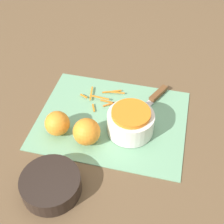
% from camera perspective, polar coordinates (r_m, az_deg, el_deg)
% --- Properties ---
extents(ground_plane, '(4.00, 4.00, 0.00)m').
position_cam_1_polar(ground_plane, '(1.03, -0.00, -1.40)').
color(ground_plane, brown).
extents(cutting_board, '(0.48, 0.38, 0.01)m').
position_cam_1_polar(cutting_board, '(1.03, -0.00, -1.29)').
color(cutting_board, '#75AD84').
rests_on(cutting_board, ground_plane).
extents(bowl_speckled, '(0.15, 0.15, 0.08)m').
position_cam_1_polar(bowl_speckled, '(0.96, 3.41, -1.73)').
color(bowl_speckled, silver).
rests_on(bowl_speckled, cutting_board).
extents(bowl_dark, '(0.16, 0.16, 0.05)m').
position_cam_1_polar(bowl_dark, '(0.86, -11.10, -12.89)').
color(bowl_dark, black).
rests_on(bowl_dark, ground_plane).
extents(knife, '(0.12, 0.22, 0.02)m').
position_cam_1_polar(knife, '(1.09, 7.63, 2.53)').
color(knife, brown).
rests_on(knife, cutting_board).
extents(orange_left, '(0.08, 0.08, 0.08)m').
position_cam_1_polar(orange_left, '(0.97, -9.96, -2.06)').
color(orange_left, orange).
rests_on(orange_left, cutting_board).
extents(orange_right, '(0.08, 0.08, 0.08)m').
position_cam_1_polar(orange_right, '(0.93, -4.65, -3.62)').
color(orange_right, orange).
rests_on(orange_right, cutting_board).
extents(peel_pile, '(0.15, 0.13, 0.01)m').
position_cam_1_polar(peel_pile, '(1.09, -1.59, 2.71)').
color(peel_pile, orange).
rests_on(peel_pile, cutting_board).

